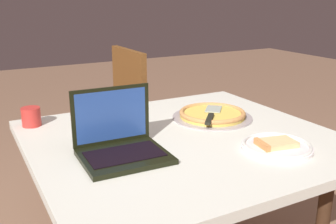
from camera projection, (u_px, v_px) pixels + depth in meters
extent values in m
cube|color=silver|center=(184.00, 141.00, 1.57)|extent=(1.19, 1.10, 0.04)
cylinder|color=#351F12|center=(208.00, 167.00, 2.19)|extent=(0.05, 0.05, 0.69)
cylinder|color=#351F12|center=(69.00, 201.00, 1.83)|extent=(0.05, 0.05, 0.69)
cube|color=black|center=(125.00, 157.00, 1.35)|extent=(0.30, 0.25, 0.02)
cube|color=black|center=(124.00, 154.00, 1.35)|extent=(0.26, 0.16, 0.00)
cube|color=black|center=(111.00, 115.00, 1.43)|extent=(0.30, 0.02, 0.21)
cube|color=#264793|center=(112.00, 115.00, 1.43)|extent=(0.27, 0.01, 0.19)
cylinder|color=white|center=(277.00, 147.00, 1.44)|extent=(0.26, 0.26, 0.01)
torus|color=silver|center=(277.00, 145.00, 1.44)|extent=(0.25, 0.25, 0.01)
cube|color=#E0C080|center=(277.00, 143.00, 1.43)|extent=(0.15, 0.11, 0.02)
cube|color=#D28A4A|center=(262.00, 145.00, 1.42)|extent=(0.03, 0.10, 0.03)
cylinder|color=#A29897|center=(212.00, 117.00, 1.80)|extent=(0.37, 0.37, 0.01)
cylinder|color=#DCBD4F|center=(212.00, 115.00, 1.80)|extent=(0.30, 0.30, 0.02)
torus|color=#C7884B|center=(212.00, 113.00, 1.80)|extent=(0.31, 0.31, 0.02)
cube|color=#B1BCAB|center=(214.00, 109.00, 1.84)|extent=(0.13, 0.13, 0.00)
cube|color=black|center=(210.00, 119.00, 1.69)|extent=(0.11, 0.12, 0.01)
cube|color=silver|center=(93.00, 118.00, 1.80)|extent=(0.09, 0.15, 0.00)
cube|color=black|center=(79.00, 114.00, 1.85)|extent=(0.06, 0.09, 0.01)
cylinder|color=red|center=(31.00, 117.00, 1.69)|extent=(0.08, 0.08, 0.08)
cylinder|color=#4D311B|center=(31.00, 112.00, 1.68)|extent=(0.07, 0.07, 0.00)
cube|color=brown|center=(99.00, 131.00, 2.40)|extent=(0.47, 0.47, 0.04)
cube|color=brown|center=(129.00, 87.00, 2.43)|extent=(0.05, 0.43, 0.47)
cylinder|color=brown|center=(60.00, 162.00, 2.55)|extent=(0.03, 0.03, 0.45)
cylinder|color=brown|center=(80.00, 188.00, 2.21)|extent=(0.03, 0.03, 0.45)
cylinder|color=brown|center=(119.00, 150.00, 2.75)|extent=(0.03, 0.03, 0.45)
cylinder|color=brown|center=(145.00, 172.00, 2.40)|extent=(0.03, 0.03, 0.45)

